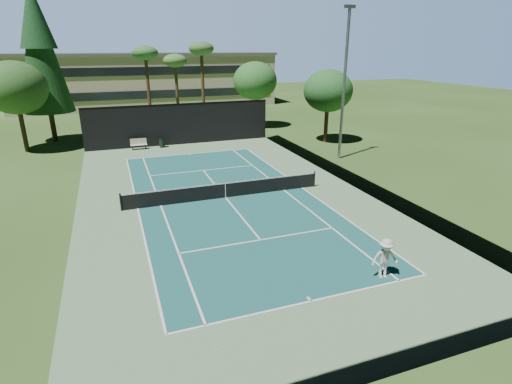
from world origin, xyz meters
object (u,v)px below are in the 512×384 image
at_px(tennis_ball_c, 216,178).
at_px(trash_bin, 162,143).
at_px(tennis_ball_a, 217,346).
at_px(player, 385,258).
at_px(tennis_ball_b, 216,181).
at_px(tennis_ball_d, 171,182).
at_px(tennis_net, 225,190).
at_px(park_bench, 139,144).

bearing_deg(tennis_ball_c, trash_bin, 102.18).
bearing_deg(trash_bin, tennis_ball_a, -94.09).
xyz_separation_m(player, tennis_ball_c, (-3.26, 15.54, -0.86)).
bearing_deg(tennis_ball_b, tennis_ball_c, 77.27).
distance_m(tennis_ball_a, tennis_ball_c, 17.76).
height_order(tennis_ball_c, tennis_ball_d, tennis_ball_c).
xyz_separation_m(tennis_net, tennis_ball_c, (0.42, 4.17, -0.52)).
distance_m(player, tennis_ball_b, 15.18).
distance_m(player, tennis_ball_d, 16.93).
xyz_separation_m(tennis_net, tennis_ball_a, (-4.01, -13.02, -0.52)).
bearing_deg(tennis_net, tennis_ball_d, 123.53).
bearing_deg(trash_bin, park_bench, -179.87).
bearing_deg(tennis_ball_a, tennis_ball_d, 86.02).
height_order(tennis_net, trash_bin, tennis_net).
relative_size(tennis_ball_b, park_bench, 0.05).
height_order(tennis_net, park_bench, tennis_net).
height_order(tennis_ball_c, park_bench, park_bench).
relative_size(tennis_ball_c, trash_bin, 0.07).
xyz_separation_m(tennis_net, tennis_ball_d, (-2.81, 4.25, -0.53)).
distance_m(tennis_net, player, 11.95).
xyz_separation_m(tennis_ball_a, park_bench, (-0.15, 28.33, 0.51)).
bearing_deg(tennis_ball_c, tennis_ball_b, -102.73).
bearing_deg(trash_bin, tennis_net, -82.61).
relative_size(player, tennis_ball_d, 28.21).
relative_size(park_bench, trash_bin, 1.59).
height_order(player, tennis_ball_b, player).
bearing_deg(trash_bin, player, -78.01).
bearing_deg(player, park_bench, 120.89).
xyz_separation_m(player, trash_bin, (-5.66, 26.69, -0.41)).
relative_size(tennis_net, trash_bin, 13.65).
xyz_separation_m(tennis_ball_c, park_bench, (-4.58, 11.14, 0.51)).
distance_m(park_bench, trash_bin, 2.18).
height_order(tennis_ball_a, tennis_ball_d, tennis_ball_a).
height_order(player, tennis_ball_d, player).
bearing_deg(tennis_ball_c, tennis_net, -95.71).
height_order(tennis_ball_d, park_bench, park_bench).
distance_m(tennis_ball_d, trash_bin, 11.11).
bearing_deg(tennis_net, trash_bin, 97.39).
distance_m(tennis_net, tennis_ball_a, 13.64).
distance_m(tennis_net, tennis_ball_d, 5.12).
bearing_deg(player, tennis_ball_d, 127.08).
bearing_deg(park_bench, tennis_ball_d, -83.03).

